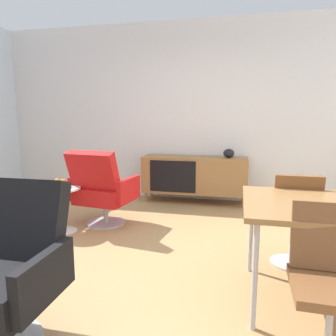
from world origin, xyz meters
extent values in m
plane|color=tan|center=(0.00, 0.00, 0.00)|extent=(8.32, 8.32, 0.00)
cube|color=white|center=(0.00, 2.60, 1.40)|extent=(6.80, 0.12, 2.80)
cube|color=olive|center=(0.14, 2.30, 0.44)|extent=(1.60, 0.44, 0.56)
cube|color=black|center=(-0.16, 2.08, 0.44)|extent=(0.70, 0.01, 0.48)
cylinder|color=olive|center=(-0.60, 2.13, 0.08)|extent=(0.03, 0.03, 0.16)
cylinder|color=olive|center=(0.88, 2.13, 0.08)|extent=(0.03, 0.03, 0.16)
cylinder|color=olive|center=(-0.60, 2.47, 0.08)|extent=(0.03, 0.03, 0.16)
cylinder|color=olive|center=(0.88, 2.47, 0.08)|extent=(0.03, 0.03, 0.16)
ellipsoid|color=black|center=(0.66, 2.30, 0.79)|extent=(0.16, 0.16, 0.13)
cylinder|color=#B7B7BC|center=(0.93, -0.58, 0.35)|extent=(0.04, 0.04, 0.70)
cylinder|color=#B7B7BC|center=(0.93, 0.20, 0.35)|extent=(0.04, 0.04, 0.70)
cube|color=brown|center=(1.30, 0.43, 0.45)|extent=(0.41, 0.41, 0.05)
cube|color=brown|center=(1.30, 0.25, 0.67)|extent=(0.38, 0.10, 0.38)
cylinder|color=#B7B7BC|center=(1.30, 0.43, 0.21)|extent=(0.04, 0.04, 0.42)
cylinder|color=#B7B7BC|center=(1.30, 0.43, 0.01)|extent=(0.36, 0.36, 0.01)
cube|color=brown|center=(1.30, -0.81, 0.45)|extent=(0.41, 0.41, 0.05)
cube|color=brown|center=(1.31, -0.64, 0.67)|extent=(0.38, 0.10, 0.38)
cylinder|color=#B7B7BC|center=(1.30, -0.81, 0.21)|extent=(0.04, 0.04, 0.42)
cube|color=red|center=(-0.79, 1.06, 0.38)|extent=(0.67, 0.64, 0.20)
cube|color=red|center=(-0.83, 0.83, 0.69)|extent=(0.63, 0.35, 0.51)
cube|color=red|center=(-0.47, 1.02, 0.46)|extent=(0.13, 0.51, 0.28)
cube|color=red|center=(-1.12, 1.11, 0.46)|extent=(0.13, 0.51, 0.28)
cylinder|color=#B7B7BC|center=(-0.79, 1.06, 0.14)|extent=(0.06, 0.06, 0.28)
cylinder|color=#B7B7BC|center=(-0.79, 1.06, 0.01)|extent=(0.48, 0.48, 0.02)
cube|color=black|center=(-0.52, -0.83, 0.69)|extent=(0.60, 0.27, 0.51)
cube|color=black|center=(-0.18, -1.06, 0.46)|extent=(0.07, 0.50, 0.28)
cylinder|color=white|center=(-1.18, 0.70, 0.51)|extent=(0.44, 0.44, 0.02)
cylinder|color=white|center=(-1.18, 0.70, 0.25)|extent=(0.05, 0.05, 0.50)
cone|color=white|center=(-1.18, 0.70, 0.01)|extent=(0.32, 0.32, 0.02)
cylinder|color=#262628|center=(-1.18, 0.70, 0.55)|extent=(0.20, 0.20, 0.05)
sphere|color=orange|center=(-1.14, 0.70, 0.59)|extent=(0.07, 0.07, 0.07)
sphere|color=orange|center=(-1.21, 0.70, 0.59)|extent=(0.07, 0.07, 0.07)
camera|label=1|loc=(0.82, -2.45, 1.32)|focal=33.53mm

